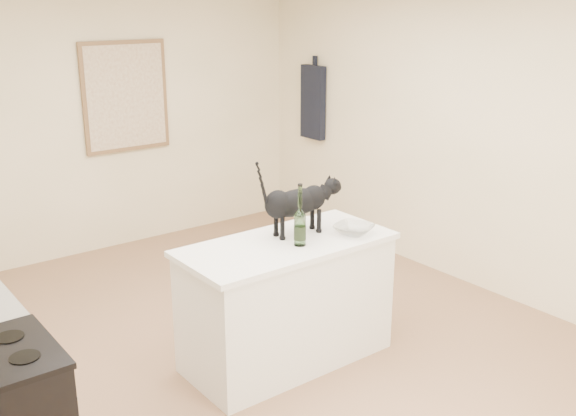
% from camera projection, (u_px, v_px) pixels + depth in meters
% --- Properties ---
extents(floor, '(5.50, 5.50, 0.00)m').
position_uv_depth(floor, '(260.00, 351.00, 4.92)').
color(floor, '#90684D').
rests_on(floor, ground).
extents(wall_back, '(4.50, 0.00, 4.50)m').
position_uv_depth(wall_back, '(98.00, 124.00, 6.61)').
color(wall_back, '#F7E4BF').
rests_on(wall_back, ground).
extents(wall_right, '(0.00, 5.50, 5.50)m').
position_uv_depth(wall_right, '(467.00, 141.00, 5.84)').
color(wall_right, '#F7E4BF').
rests_on(wall_right, ground).
extents(island_base, '(1.44, 0.67, 0.86)m').
position_uv_depth(island_base, '(287.00, 304.00, 4.70)').
color(island_base, white).
rests_on(island_base, floor).
extents(island_top, '(1.50, 0.70, 0.04)m').
position_uv_depth(island_top, '(287.00, 244.00, 4.57)').
color(island_top, white).
rests_on(island_top, island_base).
extents(artwork_frame, '(0.90, 0.03, 1.10)m').
position_uv_depth(artwork_frame, '(126.00, 97.00, 6.69)').
color(artwork_frame, brown).
rests_on(artwork_frame, wall_back).
extents(artwork_canvas, '(0.82, 0.00, 1.02)m').
position_uv_depth(artwork_canvas, '(126.00, 97.00, 6.68)').
color(artwork_canvas, beige).
rests_on(artwork_canvas, wall_back).
extents(hanging_garment, '(0.08, 0.34, 0.80)m').
position_uv_depth(hanging_garment, '(313.00, 102.00, 7.33)').
color(hanging_garment, black).
rests_on(hanging_garment, wall_right).
extents(black_cat, '(0.62, 0.25, 0.42)m').
position_uv_depth(black_cat, '(297.00, 206.00, 4.64)').
color(black_cat, black).
rests_on(black_cat, island_top).
extents(wine_bottle, '(0.10, 0.10, 0.38)m').
position_uv_depth(wine_bottle, '(300.00, 219.00, 4.44)').
color(wine_bottle, '#2E6227').
rests_on(wine_bottle, island_top).
extents(glass_bowl, '(0.35, 0.35, 0.07)m').
position_uv_depth(glass_bowl, '(354.00, 230.00, 4.70)').
color(glass_bowl, silver).
rests_on(glass_bowl, island_top).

